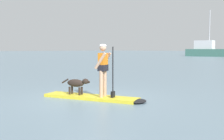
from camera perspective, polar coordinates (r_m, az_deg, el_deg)
The scene contains 5 objects.
ground_plane at distance 9.18m, azimuth -4.48°, elevation -5.95°, with size 400.00×400.00×0.00m, color slate.
paddleboard at distance 9.07m, azimuth -3.21°, elevation -5.75°, with size 3.56×1.92×0.10m.
person_paddler at distance 8.83m, azimuth -1.80°, elevation 0.78°, with size 0.68×0.59×1.70m.
dog at distance 9.37m, azimuth -7.30°, elevation -2.81°, with size 1.06×0.47×0.56m.
moored_boat_starboard at distance 64.98m, azimuth 18.98°, elevation 3.89°, with size 9.29×4.35×10.12m.
Camera 1 is at (6.92, -5.81, 1.65)m, focal length 44.05 mm.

